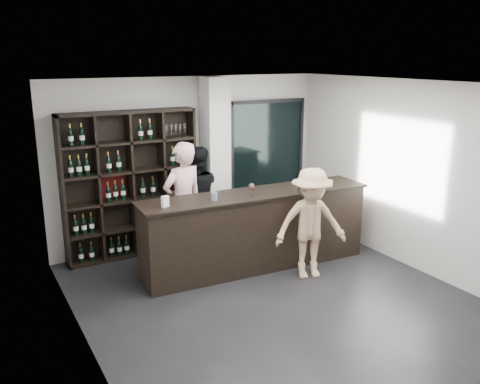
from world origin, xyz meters
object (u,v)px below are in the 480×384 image
wine_shelf (131,185)px  taster_pink (183,203)px  taster_black (196,197)px  customer (311,224)px  tasting_counter (256,230)px

wine_shelf → taster_pink: wine_shelf is taller
taster_black → wine_shelf: bearing=10.2°
taster_black → customer: bearing=135.4°
wine_shelf → taster_black: wine_shelf is taller
taster_black → customer: size_ratio=1.06×
customer → taster_black: bearing=133.8°
wine_shelf → taster_black: 1.14m
tasting_counter → taster_pink: 1.23m
tasting_counter → taster_pink: (-0.89, 0.75, 0.37)m
tasting_counter → customer: 0.90m
taster_pink → wine_shelf: bearing=-62.6°
wine_shelf → customer: 2.98m
taster_pink → customer: (1.42, -1.45, -0.15)m
wine_shelf → customer: bearing=-46.9°
taster_pink → taster_black: size_ratio=1.11×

